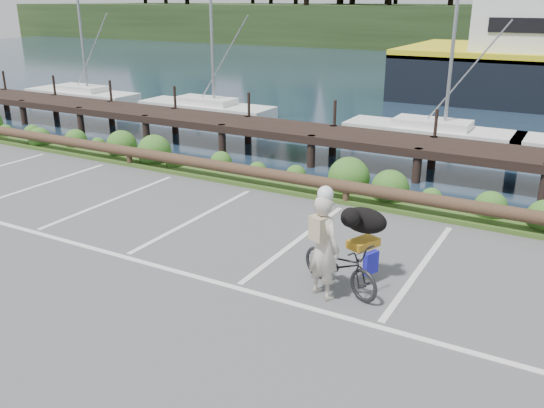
# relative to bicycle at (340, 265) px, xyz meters

# --- Properties ---
(ground) EXTENTS (72.00, 72.00, 0.00)m
(ground) POSITION_rel_bicycle_xyz_m (-1.59, -0.47, -0.45)
(ground) COLOR #4C4C4E
(vegetation_strip) EXTENTS (34.00, 1.60, 0.10)m
(vegetation_strip) POSITION_rel_bicycle_xyz_m (-1.59, 4.83, -0.40)
(vegetation_strip) COLOR #3D5B21
(vegetation_strip) RESTS_ON ground
(log_rail) EXTENTS (32.00, 0.30, 0.60)m
(log_rail) POSITION_rel_bicycle_xyz_m (-1.59, 4.13, -0.45)
(log_rail) COLOR #443021
(log_rail) RESTS_ON ground
(bicycle) EXTENTS (1.83, 1.22, 0.91)m
(bicycle) POSITION_rel_bicycle_xyz_m (0.00, 0.00, 0.00)
(bicycle) COLOR black
(bicycle) RESTS_ON ground
(cyclist) EXTENTS (0.77, 0.65, 1.80)m
(cyclist) POSITION_rel_bicycle_xyz_m (-0.15, -0.37, 0.45)
(cyclist) COLOR beige
(cyclist) RESTS_ON ground
(dog) EXTENTS (0.67, 0.89, 0.46)m
(dog) POSITION_rel_bicycle_xyz_m (0.21, 0.51, 0.68)
(dog) COLOR black
(dog) RESTS_ON bicycle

